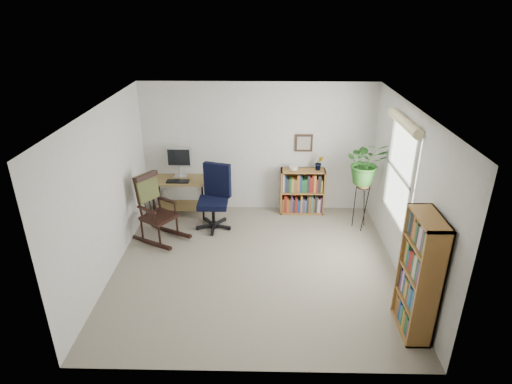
{
  "coord_description": "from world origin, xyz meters",
  "views": [
    {
      "loc": [
        0.12,
        -5.42,
        3.69
      ],
      "look_at": [
        0.0,
        0.4,
        1.05
      ],
      "focal_mm": 30.0,
      "sensor_mm": 36.0,
      "label": 1
    }
  ],
  "objects_px": {
    "desk": "(181,197)",
    "rocking_chair": "(158,208)",
    "tall_bookshelf": "(419,276)",
    "low_bookshelf": "(302,191)",
    "office_chair": "(213,198)"
  },
  "relations": [
    {
      "from": "office_chair",
      "to": "low_bookshelf",
      "type": "relative_size",
      "value": 1.34
    },
    {
      "from": "office_chair",
      "to": "desk",
      "type": "bearing_deg",
      "value": 159.16
    },
    {
      "from": "tall_bookshelf",
      "to": "desk",
      "type": "bearing_deg",
      "value": 138.17
    },
    {
      "from": "desk",
      "to": "low_bookshelf",
      "type": "distance_m",
      "value": 2.26
    },
    {
      "from": "desk",
      "to": "rocking_chair",
      "type": "height_order",
      "value": "rocking_chair"
    },
    {
      "from": "rocking_chair",
      "to": "low_bookshelf",
      "type": "xyz_separation_m",
      "value": [
        2.43,
        1.05,
        -0.15
      ]
    },
    {
      "from": "office_chair",
      "to": "rocking_chair",
      "type": "xyz_separation_m",
      "value": [
        -0.84,
        -0.41,
        0.0
      ]
    },
    {
      "from": "low_bookshelf",
      "to": "desk",
      "type": "bearing_deg",
      "value": -176.95
    },
    {
      "from": "rocking_chair",
      "to": "tall_bookshelf",
      "type": "relative_size",
      "value": 0.75
    },
    {
      "from": "office_chair",
      "to": "tall_bookshelf",
      "type": "xyz_separation_m",
      "value": [
        2.68,
        -2.47,
        0.2
      ]
    },
    {
      "from": "desk",
      "to": "office_chair",
      "type": "relative_size",
      "value": 0.85
    },
    {
      "from": "tall_bookshelf",
      "to": "rocking_chair",
      "type": "bearing_deg",
      "value": 149.68
    },
    {
      "from": "office_chair",
      "to": "tall_bookshelf",
      "type": "bearing_deg",
      "value": -25.41
    },
    {
      "from": "low_bookshelf",
      "to": "tall_bookshelf",
      "type": "relative_size",
      "value": 0.55
    },
    {
      "from": "rocking_chair",
      "to": "tall_bookshelf",
      "type": "bearing_deg",
      "value": -86.12
    }
  ]
}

